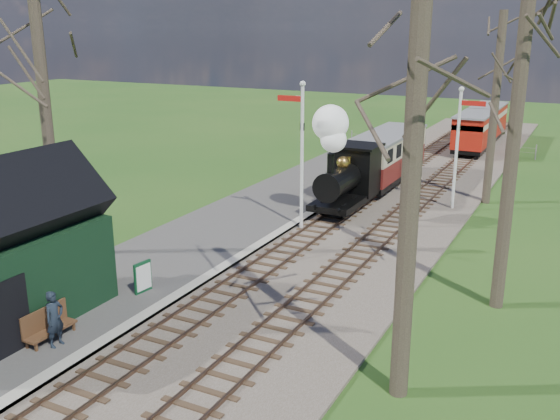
{
  "coord_description": "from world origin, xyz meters",
  "views": [
    {
      "loc": [
        9.84,
        -6.67,
        8.26
      ],
      "look_at": [
        -0.42,
        13.48,
        1.6
      ],
      "focal_mm": 40.0,
      "sensor_mm": 36.0,
      "label": 1
    }
  ],
  "objects": [
    {
      "name": "fence_line",
      "position": [
        0.3,
        36.0,
        0.55
      ],
      "size": [
        12.6,
        0.08,
        1.0
      ],
      "color": "slate",
      "rests_on": "ground"
    },
    {
      "name": "platform",
      "position": [
        -3.5,
        14.0,
        0.1
      ],
      "size": [
        5.0,
        44.0,
        0.2
      ],
      "primitive_type": "cube",
      "color": "#474442",
      "rests_on": "ground"
    },
    {
      "name": "semaphore_far",
      "position": [
        4.37,
        22.0,
        3.35
      ],
      "size": [
        1.22,
        0.24,
        5.72
      ],
      "color": "silver",
      "rests_on": "ground"
    },
    {
      "name": "semaphore_near",
      "position": [
        -0.77,
        16.0,
        3.62
      ],
      "size": [
        1.22,
        0.24,
        6.22
      ],
      "color": "silver",
      "rests_on": "ground"
    },
    {
      "name": "sign_board",
      "position": [
        -2.26,
        7.58,
        0.7
      ],
      "size": [
        0.18,
        0.69,
        1.0
      ],
      "color": "#0D4020",
      "rests_on": "platform"
    },
    {
      "name": "coping_strip",
      "position": [
        -1.2,
        14.0,
        0.1
      ],
      "size": [
        0.4,
        44.0,
        0.21
      ],
      "primitive_type": "cube",
      "color": "#B2AD9E",
      "rests_on": "ground"
    },
    {
      "name": "coach",
      "position": [
        0.0,
        25.16,
        1.65
      ],
      "size": [
        2.31,
        7.93,
        2.43
      ],
      "color": "black",
      "rests_on": "ground"
    },
    {
      "name": "person",
      "position": [
        -2.07,
        3.8,
        0.97
      ],
      "size": [
        0.38,
        0.57,
        1.53
      ],
      "primitive_type": "imported",
      "rotation": [
        0.0,
        0.0,
        1.54
      ],
      "color": "black",
      "rests_on": "platform"
    },
    {
      "name": "locomotive",
      "position": [
        -0.01,
        19.09,
        2.27
      ],
      "size": [
        1.98,
        4.63,
        4.96
      ],
      "color": "black",
      "rests_on": "ground"
    },
    {
      "name": "distant_hills",
      "position": [
        1.4,
        64.38,
        -16.21
      ],
      "size": [
        114.4,
        48.0,
        22.02
      ],
      "color": "#385B23",
      "rests_on": "ground"
    },
    {
      "name": "track_near",
      "position": [
        0.0,
        22.0,
        0.1
      ],
      "size": [
        1.6,
        60.0,
        0.15
      ],
      "color": "brown",
      "rests_on": "ground"
    },
    {
      "name": "bench",
      "position": [
        -2.59,
        3.98,
        0.61
      ],
      "size": [
        0.46,
        1.53,
        0.87
      ],
      "color": "#4F311C",
      "rests_on": "platform"
    },
    {
      "name": "red_carriage_b",
      "position": [
        2.6,
        41.59,
        1.52
      ],
      "size": [
        2.09,
        5.18,
        2.2
      ],
      "color": "black",
      "rests_on": "ground"
    },
    {
      "name": "ballast_bed",
      "position": [
        1.3,
        22.0,
        0.05
      ],
      "size": [
        8.0,
        60.0,
        0.1
      ],
      "primitive_type": "cube",
      "color": "brown",
      "rests_on": "ground"
    },
    {
      "name": "bare_trees",
      "position": [
        1.33,
        10.1,
        5.21
      ],
      "size": [
        15.51,
        22.39,
        12.0
      ],
      "color": "#382D23",
      "rests_on": "ground"
    },
    {
      "name": "red_carriage_a",
      "position": [
        2.6,
        36.09,
        1.52
      ],
      "size": [
        2.09,
        5.18,
        2.2
      ],
      "color": "black",
      "rests_on": "ground"
    },
    {
      "name": "track_far",
      "position": [
        2.6,
        22.0,
        0.1
      ],
      "size": [
        1.6,
        60.0,
        0.15
      ],
      "color": "brown",
      "rests_on": "ground"
    }
  ]
}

